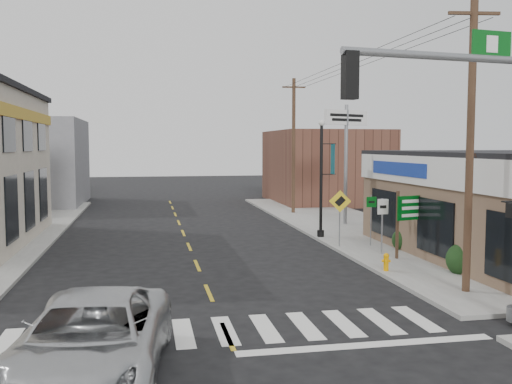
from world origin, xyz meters
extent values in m
plane|color=black|center=(0.00, 0.00, 0.00)|extent=(140.00, 140.00, 0.00)
cube|color=gray|center=(9.00, 13.00, 0.07)|extent=(6.00, 38.00, 0.13)
cube|color=gold|center=(0.00, 8.00, 0.01)|extent=(0.12, 56.00, 0.01)
cube|color=silver|center=(0.00, 0.40, 0.01)|extent=(11.00, 2.20, 0.01)
cube|color=brown|center=(12.00, 30.00, 2.80)|extent=(8.00, 10.00, 5.60)
cube|color=gray|center=(-11.00, 32.00, 3.20)|extent=(9.00, 10.00, 6.40)
imported|color=#B7B9BC|center=(-2.88, -2.13, 0.81)|extent=(3.30, 6.07, 1.61)
cylinder|color=slate|center=(4.71, -0.66, 6.46)|extent=(4.97, 0.18, 0.18)
cube|color=black|center=(2.43, -0.66, 5.95)|extent=(0.32, 0.25, 1.02)
cube|color=#064911|center=(6.07, -0.66, 6.80)|extent=(1.07, 0.05, 0.62)
cube|color=#4B3423|center=(7.60, 7.25, 1.43)|extent=(0.09, 0.09, 2.60)
cube|color=#4B3423|center=(8.80, 7.25, 1.43)|extent=(0.09, 0.09, 2.60)
cube|color=#095425|center=(8.20, 7.19, 2.08)|extent=(1.49, 0.05, 0.93)
cylinder|color=#DA8D00|center=(6.30, 5.30, 0.38)|extent=(0.18, 0.18, 0.50)
sphere|color=#DA8D00|center=(6.30, 5.30, 0.65)|extent=(0.20, 0.20, 0.20)
cylinder|color=gray|center=(6.30, 10.15, 1.24)|extent=(0.05, 0.05, 2.22)
cube|color=yellow|center=(6.30, 10.12, 2.08)|extent=(0.94, 0.03, 0.94)
cylinder|color=black|center=(6.30, 12.83, 2.79)|extent=(0.14, 0.14, 5.32)
sphere|color=silver|center=(6.30, 12.83, 5.51)|extent=(0.29, 0.29, 0.29)
cube|color=#0F4E58|center=(6.86, 12.83, 3.82)|extent=(0.02, 0.56, 1.43)
cylinder|color=gray|center=(9.00, 16.93, 3.40)|extent=(0.19, 0.19, 6.55)
cube|color=silver|center=(9.00, 16.93, 5.98)|extent=(3.08, 0.18, 0.82)
cylinder|color=black|center=(9.16, 3.35, 1.71)|extent=(0.20, 0.20, 3.16)
ellipsoid|color=#173D16|center=(8.77, 4.52, 0.58)|extent=(1.19, 1.19, 0.89)
ellipsoid|color=#1A3315|center=(8.76, 9.10, 0.50)|extent=(0.98, 0.98, 0.74)
cylinder|color=#412B1B|center=(7.50, 2.26, 4.47)|extent=(0.23, 0.23, 8.68)
cube|color=#412B1B|center=(7.50, 2.26, 8.24)|extent=(1.51, 0.09, 0.09)
cylinder|color=#3B2A1A|center=(7.50, 22.55, 4.42)|extent=(0.22, 0.22, 8.58)
cube|color=#3B2A1A|center=(7.50, 22.55, 8.15)|extent=(1.49, 0.09, 0.09)
camera|label=1|loc=(-1.81, -12.93, 4.47)|focal=40.00mm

